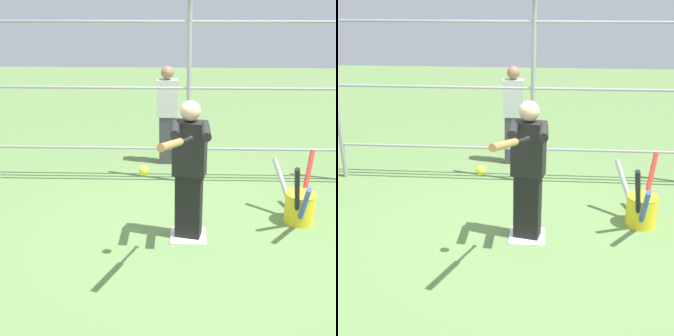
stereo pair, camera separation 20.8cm
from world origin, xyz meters
TOP-DOWN VIEW (x-y plane):
  - ground_plane at (0.00, 0.00)m, footprint 24.00×24.00m
  - home_plate at (0.00, 0.00)m, footprint 0.40×0.40m
  - fence_backstop at (0.00, -1.60)m, footprint 5.59×0.06m
  - batter at (0.00, 0.02)m, footprint 0.40×0.59m
  - baseball_bat_swinging at (0.15, 0.93)m, footprint 0.30×0.87m
  - softball_in_flight at (0.45, 0.48)m, footprint 0.10×0.10m
  - bat_bucket at (-1.32, -0.40)m, footprint 0.56×1.13m
  - bystander_behind_fence at (0.32, -2.39)m, footprint 0.32×0.20m

SIDE VIEW (x-z plane):
  - ground_plane at x=0.00m, z-range 0.00..0.00m
  - home_plate at x=0.00m, z-range 0.00..0.02m
  - bat_bucket at x=-1.32m, z-range -0.18..0.64m
  - bystander_behind_fence at x=0.32m, z-range 0.03..1.58m
  - batter at x=0.00m, z-range 0.06..1.63m
  - softball_in_flight at x=0.45m, z-range 0.94..1.04m
  - fence_backstop at x=0.00m, z-range 0.00..2.74m
  - baseball_bat_swinging at x=0.15m, z-range 1.29..1.53m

